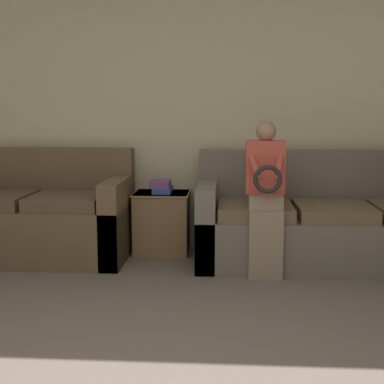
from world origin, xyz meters
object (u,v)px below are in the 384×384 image
at_px(couch_side, 38,218).
at_px(child_left_seated, 266,192).
at_px(couch_main, 329,224).
at_px(side_shelf, 162,222).
at_px(book_stack, 162,187).

distance_m(couch_side, child_left_seated, 2.04).
bearing_deg(child_left_seated, couch_main, 33.10).
bearing_deg(couch_main, child_left_seated, -146.90).
xyz_separation_m(side_shelf, book_stack, (-0.00, -0.01, 0.32)).
xyz_separation_m(couch_side, child_left_seated, (1.98, -0.38, 0.31)).
height_order(couch_side, book_stack, couch_side).
distance_m(child_left_seated, side_shelf, 1.13).
distance_m(child_left_seated, book_stack, 1.07).
xyz_separation_m(child_left_seated, book_stack, (-0.89, 0.58, -0.05)).
bearing_deg(child_left_seated, couch_side, 169.14).
relative_size(child_left_seated, side_shelf, 2.17).
relative_size(side_shelf, book_stack, 2.00).
bearing_deg(book_stack, couch_main, -7.89).
relative_size(couch_main, side_shelf, 4.04).
bearing_deg(child_left_seated, book_stack, 147.10).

